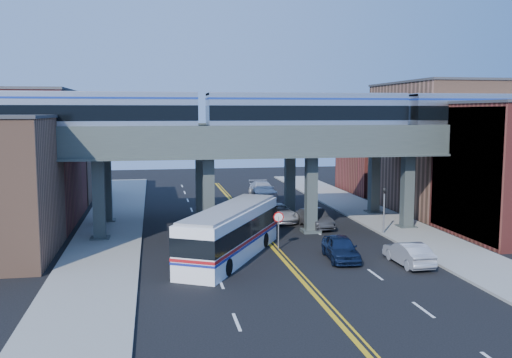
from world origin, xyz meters
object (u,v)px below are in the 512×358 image
(car_lane_d, at_px, (262,190))
(car_parked_curb, at_px, (408,253))
(stop_sign, at_px, (278,224))
(car_lane_c, at_px, (278,213))
(transit_bus, at_px, (231,233))
(traffic_signal, at_px, (384,205))
(car_lane_b, at_px, (315,219))
(car_lane_a, at_px, (341,248))
(transit_train, at_px, (307,113))

(car_lane_d, xyz_separation_m, car_parked_curb, (3.59, -28.95, -0.14))
(stop_sign, bearing_deg, car_lane_d, 81.75)
(car_lane_c, distance_m, car_lane_d, 13.81)
(transit_bus, height_order, car_parked_curb, transit_bus)
(stop_sign, distance_m, car_parked_curb, 8.87)
(traffic_signal, bearing_deg, car_lane_b, 140.62)
(traffic_signal, bearing_deg, car_parked_curb, -102.73)
(traffic_signal, distance_m, car_parked_curb, 8.67)
(traffic_signal, xyz_separation_m, car_lane_a, (-5.60, -6.42, -1.53))
(transit_train, distance_m, car_lane_a, 11.96)
(car_lane_d, bearing_deg, car_lane_c, -95.47)
(car_lane_a, height_order, car_parked_curb, car_lane_a)
(transit_bus, relative_size, car_lane_d, 2.03)
(transit_train, distance_m, car_lane_c, 9.90)
(transit_train, xyz_separation_m, transit_bus, (-6.81, -6.65, -7.65))
(transit_bus, distance_m, car_lane_b, 11.54)
(traffic_signal, distance_m, car_lane_d, 21.39)
(car_lane_b, relative_size, car_parked_curb, 1.06)
(transit_train, relative_size, transit_bus, 3.91)
(transit_bus, relative_size, car_lane_b, 2.60)
(car_lane_d, bearing_deg, transit_bus, -105.40)
(stop_sign, bearing_deg, traffic_signal, 18.63)
(car_lane_a, xyz_separation_m, car_lane_b, (1.19, 10.03, -0.01))
(transit_bus, distance_m, car_lane_c, 12.87)
(car_lane_c, distance_m, car_parked_curb, 15.97)
(stop_sign, xyz_separation_m, car_lane_d, (3.43, 23.63, -0.90))
(transit_train, bearing_deg, car_lane_d, 89.60)
(traffic_signal, relative_size, car_lane_b, 0.88)
(transit_bus, distance_m, car_parked_curb, 11.19)
(traffic_signal, distance_m, car_lane_b, 5.90)
(car_lane_a, bearing_deg, stop_sign, 138.89)
(car_lane_d, distance_m, car_parked_curb, 29.18)
(transit_bus, bearing_deg, car_lane_a, -76.47)
(car_lane_a, distance_m, car_lane_b, 10.10)
(transit_bus, xyz_separation_m, car_lane_a, (6.81, -1.77, -0.85))
(car_lane_c, relative_size, car_parked_curb, 1.21)
(transit_train, xyz_separation_m, stop_sign, (-3.30, -5.00, -7.51))
(stop_sign, distance_m, car_lane_b, 8.06)
(transit_bus, bearing_deg, stop_sign, -36.76)
(stop_sign, bearing_deg, transit_train, 56.59)
(car_lane_b, relative_size, car_lane_c, 0.87)
(traffic_signal, relative_size, car_lane_d, 0.69)
(transit_train, height_order, car_lane_b, transit_train)
(car_lane_c, xyz_separation_m, car_lane_d, (1.30, 13.75, 0.12))
(transit_train, height_order, stop_sign, transit_train)
(stop_sign, height_order, car_lane_d, stop_sign)
(car_lane_a, bearing_deg, car_lane_d, 94.60)
(traffic_signal, distance_m, car_lane_a, 8.65)
(car_lane_b, height_order, car_lane_c, car_lane_b)
(car_lane_a, distance_m, car_parked_curb, 4.18)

